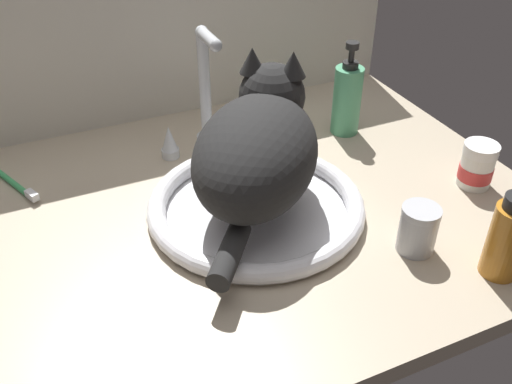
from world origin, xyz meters
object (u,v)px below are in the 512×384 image
object	(u,v)px
sink_basin	(256,206)
pill_bottle	(477,166)
cat	(259,145)
toothbrush	(12,182)
soap_pump_bottle	(347,99)
amber_bottle	(508,238)
faucet	(207,108)
metal_jar	(418,229)

from	to	relation	value
sink_basin	pill_bottle	xyz separation A→B (cm)	(36.51, -7.79, 2.28)
cat	pill_bottle	distance (cm)	37.30
toothbrush	pill_bottle	bearing A→B (deg)	-24.13
soap_pump_bottle	amber_bottle	distance (cm)	42.65
cat	faucet	bearing A→B (deg)	93.60
sink_basin	cat	bearing A→B (deg)	52.59
pill_bottle	amber_bottle	bearing A→B (deg)	-122.78
pill_bottle	amber_bottle	xyz separation A→B (cm)	(-11.62, -18.04, 2.37)
soap_pump_bottle	metal_jar	size ratio (longest dim) A/B	2.48
soap_pump_bottle	amber_bottle	xyz separation A→B (cm)	(-1.42, -42.61, -1.00)
amber_bottle	toothbrush	size ratio (longest dim) A/B	0.79
pill_bottle	soap_pump_bottle	size ratio (longest dim) A/B	0.43
metal_jar	toothbrush	distance (cm)	66.05
soap_pump_bottle	pill_bottle	bearing A→B (deg)	-67.47
pill_bottle	soap_pump_bottle	xyz separation A→B (cm)	(-10.20, 24.57, 3.37)
cat	toothbrush	xyz separation A→B (cm)	(-35.43, 22.28, -10.57)
soap_pump_bottle	metal_jar	xyz separation A→B (cm)	(-8.91, -34.00, -3.33)
sink_basin	faucet	bearing A→B (deg)	90.00
soap_pump_bottle	faucet	bearing A→B (deg)	170.71
soap_pump_bottle	amber_bottle	size ratio (longest dim) A/B	1.42
cat	soap_pump_bottle	bearing A→B (deg)	31.18
sink_basin	amber_bottle	world-z (taller)	amber_bottle
metal_jar	cat	bearing A→B (deg)	130.70
pill_bottle	metal_jar	xyz separation A→B (cm)	(-19.10, -9.43, 0.05)
metal_jar	toothbrush	xyz separation A→B (cm)	(-51.62, 41.10, -3.01)
pill_bottle	faucet	bearing A→B (deg)	141.66
soap_pump_bottle	amber_bottle	bearing A→B (deg)	-91.91
toothbrush	amber_bottle	bearing A→B (deg)	-40.07
metal_jar	amber_bottle	distance (cm)	11.65
metal_jar	toothbrush	size ratio (longest dim) A/B	0.45
sink_basin	metal_jar	size ratio (longest dim) A/B	4.68
pill_bottle	amber_bottle	distance (cm)	21.59
amber_bottle	faucet	bearing A→B (deg)	117.95
faucet	amber_bottle	bearing A→B (deg)	-62.05
amber_bottle	cat	bearing A→B (deg)	130.79
faucet	soap_pump_bottle	xyz separation A→B (cm)	(26.32, -4.31, -1.52)
sink_basin	faucet	xyz separation A→B (cm)	(-0.00, 21.09, 7.17)
faucet	toothbrush	world-z (taller)	faucet
faucet	pill_bottle	bearing A→B (deg)	-38.34
faucet	cat	size ratio (longest dim) A/B	0.68
sink_basin	toothbrush	distance (cm)	41.73
soap_pump_bottle	toothbrush	distance (cm)	61.27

